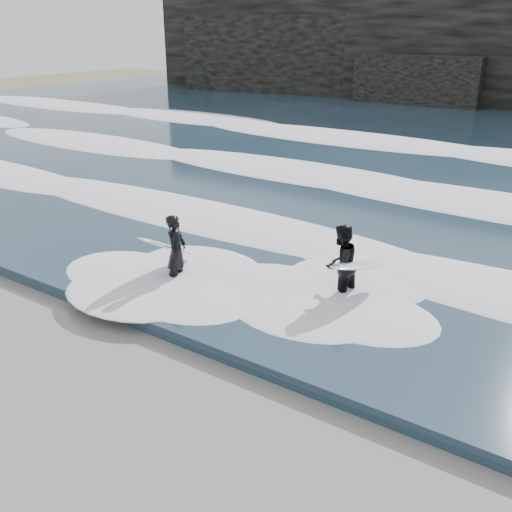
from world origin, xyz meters
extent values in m
plane|color=olive|center=(0.00, 0.00, 0.00)|extent=(120.00, 120.00, 0.00)
cube|color=#203547|center=(0.00, 29.00, 0.15)|extent=(90.00, 52.00, 0.30)
ellipsoid|color=white|center=(0.00, 9.00, 0.40)|extent=(60.00, 3.20, 0.20)
ellipsoid|color=white|center=(0.00, 16.00, 0.42)|extent=(60.00, 4.00, 0.24)
ellipsoid|color=white|center=(0.00, 25.00, 0.45)|extent=(60.00, 4.80, 0.30)
imported|color=black|center=(-1.11, 5.22, 0.94)|extent=(0.65, 0.80, 1.88)
ellipsoid|color=silver|center=(-1.51, 5.27, 0.98)|extent=(0.59, 1.91, 1.11)
imported|color=black|center=(2.66, 6.73, 0.97)|extent=(0.91, 1.07, 1.94)
ellipsoid|color=silver|center=(3.08, 6.73, 1.04)|extent=(0.92, 1.99, 0.53)
camera|label=1|loc=(7.98, -4.50, 6.17)|focal=40.00mm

